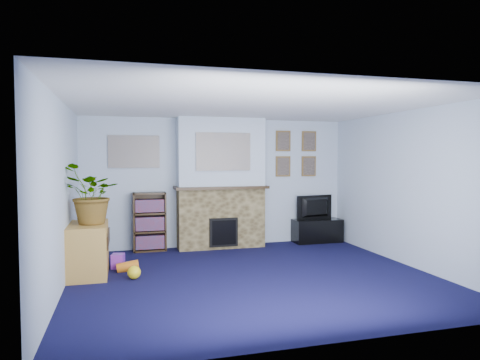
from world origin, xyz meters
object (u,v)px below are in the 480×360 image
object	(u,v)px
television	(317,207)
sideboard	(88,251)
tv_stand	(317,231)
bookshelf	(150,223)

from	to	relation	value
television	sideboard	distance (m)	4.41
tv_stand	television	size ratio (longest dim) A/B	1.17
tv_stand	television	xyz separation A→B (m)	(0.00, 0.02, 0.46)
bookshelf	sideboard	size ratio (longest dim) A/B	1.11
bookshelf	sideboard	bearing A→B (deg)	-124.24
bookshelf	sideboard	xyz separation A→B (m)	(-0.94, -1.38, -0.15)
tv_stand	sideboard	xyz separation A→B (m)	(-4.19, -1.31, 0.12)
tv_stand	bookshelf	xyz separation A→B (m)	(-3.25, 0.08, 0.28)
tv_stand	sideboard	size ratio (longest dim) A/B	1.01
tv_stand	sideboard	distance (m)	4.39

